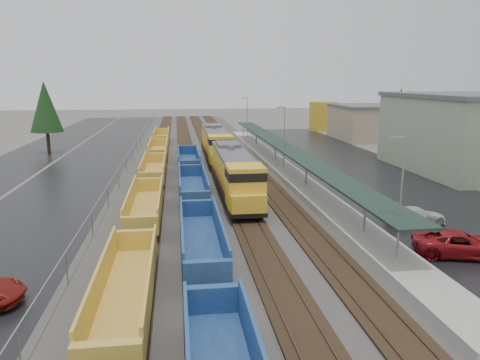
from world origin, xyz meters
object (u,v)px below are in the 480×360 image
(well_string_blue, at_px, (201,240))
(locomotive_trail, at_px, (216,144))
(storage_tank, at_px, (324,116))
(parked_car_east_c, at_px, (416,216))
(well_string_yellow, at_px, (146,207))
(locomotive_lead, at_px, (235,173))
(parked_car_east_b, at_px, (460,244))

(well_string_blue, bearing_deg, locomotive_trail, 83.67)
(storage_tank, bearing_deg, locomotive_trail, -126.36)
(locomotive_trail, xyz_separation_m, parked_car_east_c, (13.02, -31.36, -1.71))
(locomotive_trail, bearing_deg, well_string_blue, -96.33)
(well_string_yellow, height_order, parked_car_east_c, well_string_yellow)
(locomotive_lead, relative_size, well_string_blue, 0.27)
(well_string_yellow, bearing_deg, locomotive_trail, 73.72)
(locomotive_lead, height_order, parked_car_east_c, locomotive_lead)
(locomotive_trail, xyz_separation_m, parked_car_east_b, (12.41, -38.14, -1.60))
(parked_car_east_b, bearing_deg, locomotive_lead, 51.12)
(locomotive_trail, relative_size, parked_car_east_b, 3.44)
(locomotive_lead, xyz_separation_m, parked_car_east_c, (13.02, -10.36, -1.71))
(locomotive_lead, bearing_deg, parked_car_east_b, -54.10)
(well_string_yellow, xyz_separation_m, parked_car_east_c, (21.02, -3.97, -0.45))
(well_string_blue, height_order, parked_car_east_c, well_string_blue)
(well_string_yellow, distance_m, parked_car_east_c, 21.40)
(locomotive_trail, relative_size, parked_car_east_c, 4.22)
(well_string_yellow, relative_size, well_string_blue, 1.44)
(storage_tank, xyz_separation_m, parked_car_east_c, (-14.19, -68.32, -2.51))
(well_string_yellow, bearing_deg, locomotive_lead, 38.63)
(storage_tank, relative_size, parked_car_east_b, 1.11)
(locomotive_trail, bearing_deg, parked_car_east_c, -67.45)
(locomotive_lead, relative_size, parked_car_east_b, 3.44)
(locomotive_lead, bearing_deg, parked_car_east_c, -38.51)
(storage_tank, bearing_deg, well_string_yellow, -118.69)
(locomotive_lead, bearing_deg, well_string_yellow, -141.37)
(parked_car_east_c, bearing_deg, parked_car_east_b, 171.72)
(well_string_yellow, distance_m, well_string_blue, 9.52)
(well_string_blue, xyz_separation_m, storage_tank, (31.21, 73.00, 2.06))
(parked_car_east_c, bearing_deg, well_string_blue, 102.24)
(locomotive_lead, height_order, well_string_blue, locomotive_lead)
(parked_car_east_c, bearing_deg, storage_tank, -14.86)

